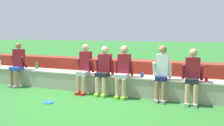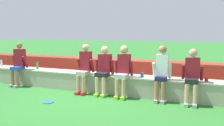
{
  "view_description": "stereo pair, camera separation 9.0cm",
  "coord_description": "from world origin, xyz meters",
  "views": [
    {
      "loc": [
        2.7,
        -5.93,
        1.8
      ],
      "look_at": [
        0.37,
        0.27,
        0.9
      ],
      "focal_mm": 36.1,
      "sensor_mm": 36.0,
      "label": 1
    },
    {
      "loc": [
        2.78,
        -5.89,
        1.8
      ],
      "look_at": [
        0.37,
        0.27,
        0.9
      ],
      "focal_mm": 36.1,
      "sensor_mm": 36.0,
      "label": 2
    }
  ],
  "objects": [
    {
      "name": "ground_plane",
      "position": [
        0.0,
        0.0,
        0.0
      ],
      "size": [
        80.0,
        80.0,
        0.0
      ],
      "primitive_type": "plane",
      "color": "#2D752D"
    },
    {
      "name": "stone_seating_wall",
      "position": [
        0.0,
        0.27,
        0.3
      ],
      "size": [
        9.07,
        0.58,
        0.56
      ],
      "color": "#A8A08E",
      "rests_on": "ground"
    },
    {
      "name": "brick_bleachers",
      "position": [
        0.0,
        1.46,
        0.35
      ],
      "size": [
        12.14,
        1.3,
        0.84
      ],
      "color": "#974031",
      "rests_on": "ground"
    },
    {
      "name": "person_far_left",
      "position": [
        -2.9,
        -0.04,
        0.79
      ],
      "size": [
        0.54,
        0.54,
        1.47
      ],
      "color": "#996B4C",
      "rests_on": "ground"
    },
    {
      "name": "person_left_of_center",
      "position": [
        -0.4,
        -0.02,
        0.78
      ],
      "size": [
        0.51,
        0.58,
        1.46
      ],
      "color": "tan",
      "rests_on": "ground"
    },
    {
      "name": "person_center",
      "position": [
        0.21,
        0.01,
        0.77
      ],
      "size": [
        0.55,
        0.59,
        1.42
      ],
      "color": "#DBAD89",
      "rests_on": "ground"
    },
    {
      "name": "person_right_of_center",
      "position": [
        0.81,
        -0.02,
        0.78
      ],
      "size": [
        0.52,
        0.59,
        1.44
      ],
      "color": "tan",
      "rests_on": "ground"
    },
    {
      "name": "person_far_right",
      "position": [
        1.87,
        -0.0,
        0.79
      ],
      "size": [
        0.49,
        0.53,
        1.47
      ],
      "color": "#996B4C",
      "rests_on": "ground"
    },
    {
      "name": "person_rightmost_edge",
      "position": [
        2.63,
        -0.01,
        0.76
      ],
      "size": [
        0.53,
        0.56,
        1.4
      ],
      "color": "tan",
      "rests_on": "ground"
    },
    {
      "name": "water_bottle_near_right",
      "position": [
        -4.02,
        0.28,
        0.68
      ],
      "size": [
        0.07,
        0.07,
        0.26
      ],
      "color": "silver",
      "rests_on": "stone_seating_wall"
    },
    {
      "name": "water_bottle_mid_right",
      "position": [
        -2.43,
        0.33,
        0.68
      ],
      "size": [
        0.08,
        0.08,
        0.26
      ],
      "color": "green",
      "rests_on": "stone_seating_wall"
    },
    {
      "name": "plastic_cup_middle",
      "position": [
        1.3,
        0.22,
        0.62
      ],
      "size": [
        0.09,
        0.09,
        0.12
      ],
      "primitive_type": "cylinder",
      "color": "blue",
      "rests_on": "stone_seating_wall"
    },
    {
      "name": "plastic_cup_left_end",
      "position": [
        2.98,
        0.24,
        0.62
      ],
      "size": [
        0.09,
        0.09,
        0.12
      ],
      "primitive_type": "cylinder",
      "color": "red",
      "rests_on": "stone_seating_wall"
    },
    {
      "name": "frisbee",
      "position": [
        -0.82,
        -1.24,
        0.01
      ],
      "size": [
        0.27,
        0.27,
        0.02
      ],
      "primitive_type": "cylinder",
      "color": "blue",
      "rests_on": "ground"
    }
  ]
}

